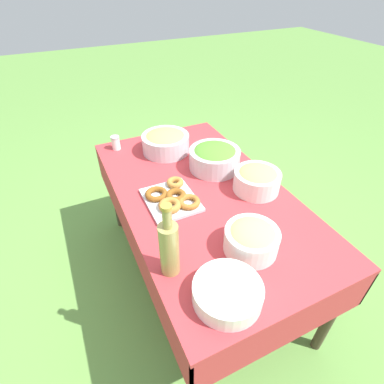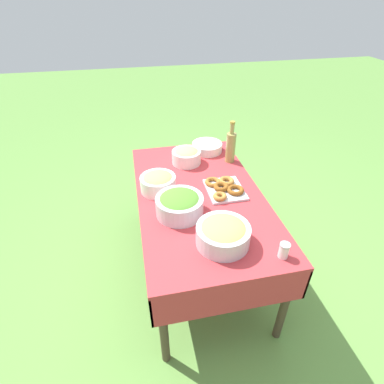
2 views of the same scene
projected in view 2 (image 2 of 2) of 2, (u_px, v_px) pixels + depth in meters
The scene contains 10 objects.
ground_plane at pixel (198, 263), 2.43m from camera, with size 14.00×14.00×0.00m, color #609342.
picnic_table at pixel (199, 204), 2.08m from camera, with size 1.50×0.83×0.69m.
salad_bowl at pixel (180, 204), 1.82m from camera, with size 0.29×0.29×0.14m.
pasta_bowl at pixel (186, 156), 2.34m from camera, with size 0.23×0.23×0.12m.
donut_platter at pixel (224, 188), 2.05m from camera, with size 0.32×0.28×0.05m.
plate_stack at pixel (207, 147), 2.52m from camera, with size 0.25×0.25×0.07m.
olive_oil_bottle at pixel (231, 146), 2.33m from camera, with size 0.07×0.07×0.33m.
bread_bowl at pixel (158, 182), 2.02m from camera, with size 0.24×0.24×0.13m.
fruit_bowl at pixel (223, 233), 1.61m from camera, with size 0.29×0.29×0.13m.
salt_shaker at pixel (284, 250), 1.54m from camera, with size 0.05×0.05×0.09m.
Camera 2 is at (1.61, -0.39, 1.87)m, focal length 28.00 mm.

